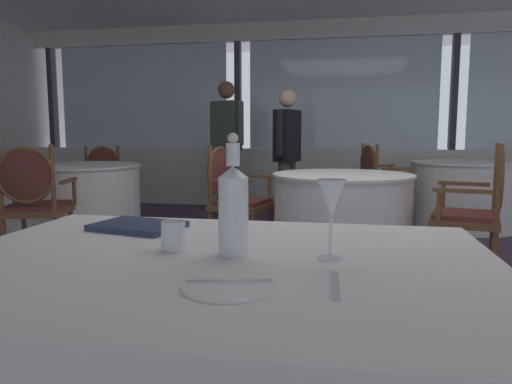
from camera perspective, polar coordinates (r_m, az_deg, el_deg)
name	(u,v)px	position (r m, az deg, el deg)	size (l,w,h in m)	color
ground_plane	(334,303)	(3.13, 9.37, -13.00)	(13.60, 13.60, 0.00)	#47384C
window_wall_far	(341,134)	(6.87, 10.16, 6.84)	(9.54, 0.14, 2.63)	silver
side_plate	(230,284)	(1.01, -3.20, -10.99)	(0.21, 0.21, 0.01)	white
butter_knife	(230,282)	(1.01, -3.20, -10.71)	(0.18, 0.02, 0.00)	silver
dinner_fork	(335,285)	(1.03, 9.48, -10.94)	(0.18, 0.02, 0.00)	silver
water_bottle	(233,207)	(1.25, -2.75, -1.78)	(0.08, 0.08, 0.32)	white
wine_glass	(331,201)	(1.21, 9.05, -1.05)	(0.08, 0.08, 0.20)	white
water_tumbler	(173,235)	(1.33, -9.93, -5.16)	(0.07, 0.07, 0.08)	white
menu_book	(138,226)	(1.64, -14.00, -3.99)	(0.28, 0.20, 0.02)	#2D3856
background_table_0	(464,195)	(5.91, 23.69, -0.28)	(1.21, 1.21, 0.75)	white
dining_chair_0_1	(379,179)	(5.41, 14.55, 1.49)	(0.59, 0.63, 0.96)	brown
background_table_1	(75,201)	(5.26, -20.90, -0.99)	(1.35, 1.35, 0.75)	white
dining_chair_1_0	(33,196)	(4.19, -25.25, -0.45)	(0.61, 0.56, 0.98)	brown
dining_chair_1_1	(101,175)	(6.29, -18.18, 1.92)	(0.61, 0.56, 0.91)	brown
background_table_2	(342,220)	(3.88, 10.27, -3.35)	(1.12, 1.12, 0.75)	white
dining_chair_2_0	(232,191)	(4.21, -2.85, 0.10)	(0.56, 0.61, 0.97)	brown
dining_chair_2_1	(479,203)	(3.74, 25.25, -1.17)	(0.56, 0.61, 1.00)	brown
diner_person_0	(227,140)	(6.15, -3.55, 6.30)	(0.49, 0.33, 1.73)	black
diner_person_1	(287,151)	(5.32, 3.76, 4.96)	(0.29, 0.51, 1.55)	#424C42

